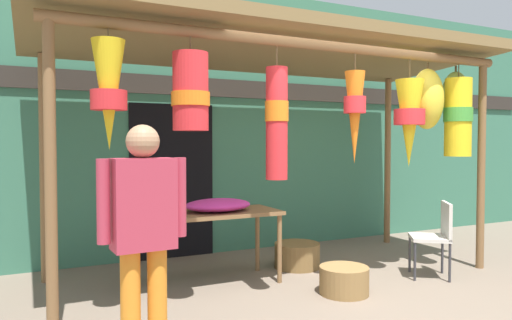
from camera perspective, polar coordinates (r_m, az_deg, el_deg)
ground_plane at (r=4.97m, az=10.66°, el=-15.50°), size 30.00×30.00×0.00m
shop_facade at (r=6.76m, az=-1.14°, el=4.67°), size 12.16×0.29×3.61m
market_stall_canopy at (r=5.29m, az=4.91°, el=10.93°), size 5.21×2.13×2.69m
display_table at (r=5.08m, az=-5.00°, el=-7.14°), size 1.37×0.64×0.77m
flower_heap_on_table at (r=5.06m, az=-4.42°, el=-5.40°), size 0.72×0.50×0.14m
folding_chair at (r=5.69m, az=20.87°, el=-8.13°), size 0.56×0.56×0.84m
wicker_basket_by_table at (r=4.92m, az=10.56°, el=-14.03°), size 0.49×0.49×0.27m
wicker_basket_spare at (r=5.82m, az=4.96°, el=-11.33°), size 0.54×0.54×0.30m
customer_foreground at (r=3.23m, az=-13.37°, el=-7.69°), size 0.59×0.25×1.62m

